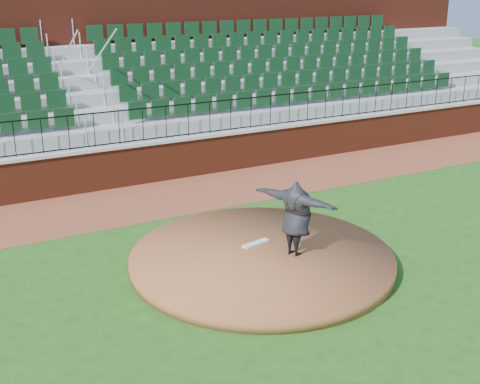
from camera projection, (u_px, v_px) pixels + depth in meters
name	position (u px, v px, depth m)	size (l,w,h in m)	color
ground	(272.00, 268.00, 13.64)	(90.00, 90.00, 0.00)	#1E4C15
warning_track	(177.00, 195.00, 18.15)	(34.00, 3.20, 0.01)	brown
field_wall	(156.00, 162.00, 19.29)	(34.00, 0.35, 1.20)	maroon
wall_cap	(155.00, 141.00, 19.08)	(34.00, 0.45, 0.10)	#B7B7B7
wall_railing	(155.00, 124.00, 18.90)	(34.00, 0.05, 1.00)	black
seating_stands	(125.00, 93.00, 21.01)	(34.00, 5.10, 4.60)	gray
concourse_wall	(101.00, 69.00, 23.20)	(34.00, 0.50, 5.50)	maroon
pitchers_mound	(262.00, 259.00, 13.81)	(5.80, 5.80, 0.25)	brown
pitching_rubber	(256.00, 243.00, 14.23)	(0.69, 0.17, 0.05)	silver
pitcher	(296.00, 218.00, 13.48)	(2.07, 0.56, 1.68)	black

